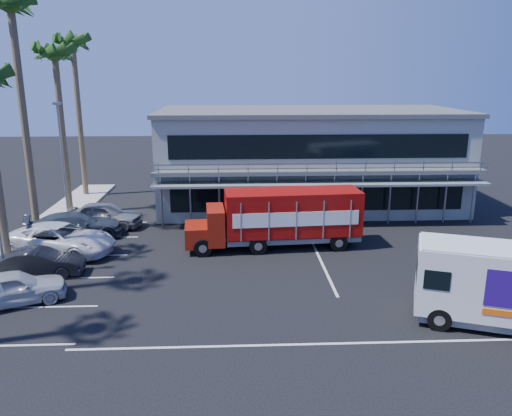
{
  "coord_description": "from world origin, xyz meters",
  "views": [
    {
      "loc": [
        -2.67,
        -22.72,
        9.88
      ],
      "look_at": [
        -1.43,
        5.33,
        2.3
      ],
      "focal_mm": 35.0,
      "sensor_mm": 36.0,
      "label": 1
    }
  ],
  "objects_px": {
    "parked_car_b": "(40,263)",
    "parked_car_a": "(12,288)",
    "red_truck": "(280,217)",
    "white_van": "(507,286)"
  },
  "relations": [
    {
      "from": "red_truck",
      "to": "parked_car_a",
      "type": "bearing_deg",
      "value": -155.11
    },
    {
      "from": "red_truck",
      "to": "parked_car_b",
      "type": "xyz_separation_m",
      "value": [
        -12.48,
        -3.75,
        -1.17
      ]
    },
    {
      "from": "parked_car_a",
      "to": "parked_car_b",
      "type": "xyz_separation_m",
      "value": [
        0.0,
        3.2,
        -0.06
      ]
    },
    {
      "from": "red_truck",
      "to": "parked_car_a",
      "type": "xyz_separation_m",
      "value": [
        -12.48,
        -6.95,
        -1.1
      ]
    },
    {
      "from": "parked_car_a",
      "to": "parked_car_b",
      "type": "height_order",
      "value": "parked_car_a"
    },
    {
      "from": "parked_car_a",
      "to": "parked_car_b",
      "type": "distance_m",
      "value": 3.2
    },
    {
      "from": "red_truck",
      "to": "white_van",
      "type": "relative_size",
      "value": 1.41
    },
    {
      "from": "red_truck",
      "to": "white_van",
      "type": "xyz_separation_m",
      "value": [
        8.07,
        -9.95,
        -0.09
      ]
    },
    {
      "from": "parked_car_b",
      "to": "parked_car_a",
      "type": "bearing_deg",
      "value": 175.26
    },
    {
      "from": "parked_car_a",
      "to": "red_truck",
      "type": "bearing_deg",
      "value": -84.38
    }
  ]
}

